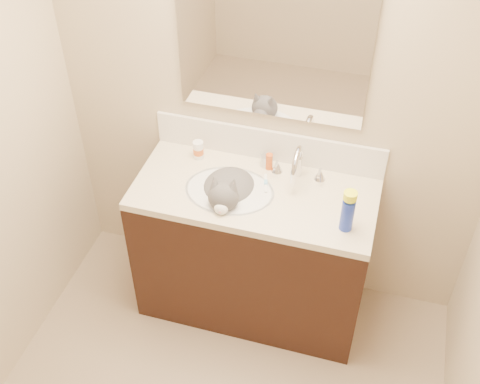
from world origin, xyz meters
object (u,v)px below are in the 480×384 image
Objects in this scene: basin at (230,201)px; pill_bottle at (198,150)px; silver_jar at (266,160)px; cat at (228,194)px; faucet at (297,167)px; amber_bottle at (269,162)px; vanity_cabinet at (253,253)px; spray_can at (347,215)px.

pill_bottle is (-0.23, 0.20, 0.12)m from basin.
silver_jar is at bearing 5.32° from pill_bottle.
cat is 6.31× the size of silver_jar.
faucet reaches higher than amber_bottle.
faucet is (0.18, 0.14, 0.54)m from vanity_cabinet.
basin is 2.73× the size of spray_can.
silver_jar is at bearing 53.36° from cat.
basin reaches higher than vanity_cabinet.
amber_bottle is (0.15, 0.21, 0.08)m from cat.
vanity_cabinet is 18.34× the size of silver_jar.
spray_can is at bearing -36.02° from amber_bottle.
silver_jar is at bearing 143.70° from spray_can.
amber_bottle is 0.54× the size of spray_can.
vanity_cabinet is 0.53m from silver_jar.
faucet is 0.20m from silver_jar.
basin is 0.29m from silver_jar.
cat and spray_can have the same top height.
spray_can is (0.59, -0.10, 0.15)m from basin.
faucet reaches higher than pill_bottle.
faucet is 0.68× the size of cat.
spray_can reaches higher than silver_jar.
silver_jar is 0.73× the size of amber_bottle.
basin is 0.04m from cat.
cat is at bearing -169.74° from vanity_cabinet.
pill_bottle is 0.60× the size of spray_can.
faucet is at bearing -3.97° from pill_bottle.
spray_can is at bearing -20.58° from pill_bottle.
silver_jar is (-0.18, 0.07, -0.05)m from faucet.
amber_bottle is (0.02, -0.02, 0.01)m from silver_jar.
basin is at bearing -123.63° from amber_bottle.
amber_bottle is at bearing 82.37° from vanity_cabinet.
spray_can is (0.60, -0.11, 0.11)m from cat.
faucet is at bearing -18.32° from amber_bottle.
pill_bottle is 1.52× the size of silver_jar.
spray_can is at bearing -36.30° from silver_jar.
basin is at bearing -47.09° from cat.
silver_jar is at bearing 138.11° from amber_bottle.
pill_bottle is at bearing -174.68° from silver_jar.
vanity_cabinet is 2.91× the size of cat.
pill_bottle reaches higher than basin.
faucet is at bearing -21.70° from silver_jar.
faucet reaches higher than basin.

